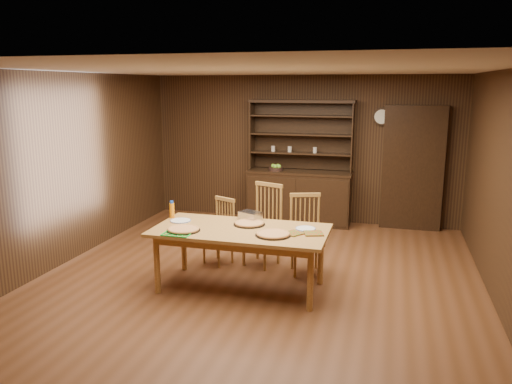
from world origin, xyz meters
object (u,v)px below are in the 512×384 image
(chair_right, at_px, (306,231))
(chair_center, at_px, (265,221))
(chair_left, at_px, (221,229))
(dining_table, at_px, (240,235))
(china_hutch, at_px, (299,190))
(juice_bottle, at_px, (172,210))

(chair_right, bearing_deg, chair_center, 147.51)
(chair_left, bearing_deg, dining_table, -32.28)
(china_hutch, distance_m, chair_left, 2.40)
(chair_center, height_order, juice_bottle, chair_center)
(dining_table, relative_size, chair_right, 1.99)
(chair_center, bearing_deg, china_hutch, 107.81)
(chair_left, bearing_deg, chair_center, 36.28)
(juice_bottle, bearing_deg, chair_right, 18.04)
(dining_table, xyz_separation_m, chair_right, (0.65, 0.79, -0.13))
(china_hutch, height_order, chair_center, china_hutch)
(chair_left, bearing_deg, chair_right, 23.18)
(chair_right, bearing_deg, china_hutch, 84.18)
(chair_center, distance_m, chair_right, 0.61)
(chair_left, distance_m, chair_center, 0.61)
(chair_left, distance_m, chair_right, 1.19)
(chair_center, xyz_separation_m, juice_bottle, (-1.05, -0.69, 0.26))
(china_hutch, relative_size, chair_right, 2.10)
(dining_table, height_order, chair_right, chair_right)
(chair_center, bearing_deg, chair_left, -148.38)
(china_hutch, height_order, chair_left, china_hutch)
(juice_bottle, bearing_deg, china_hutch, 68.56)
(dining_table, bearing_deg, china_hutch, 87.61)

